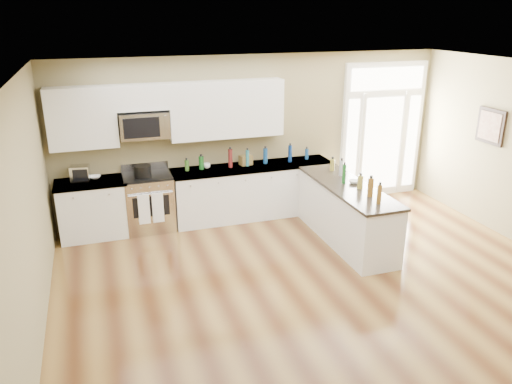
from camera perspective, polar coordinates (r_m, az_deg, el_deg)
ground at (r=6.12m, az=12.19°, el=-15.20°), size 8.00×8.00×0.00m
room_shell at (r=5.33m, az=13.52°, el=0.03°), size 8.00×8.00×8.00m
back_cabinet_left at (r=8.49m, az=-18.08°, el=-2.03°), size 1.10×0.66×0.94m
back_cabinet_right at (r=8.87m, az=-0.36°, el=-0.07°), size 2.85×0.66×0.94m
peninsula_cabinet at (r=8.03m, az=10.23°, el=-2.63°), size 0.69×2.32×0.94m
upper_cabinet_left at (r=8.22m, az=-19.29°, el=7.99°), size 1.04×0.33×0.95m
upper_cabinet_right at (r=8.49m, az=-3.39°, el=9.42°), size 1.94×0.33×0.95m
upper_cabinet_short at (r=8.21m, az=-12.93°, el=10.53°), size 0.82×0.33×0.40m
microwave at (r=8.25m, az=-12.67°, el=7.48°), size 0.78×0.41×0.42m
entry_door at (r=9.97m, az=14.21°, el=6.78°), size 1.70×0.10×2.60m
wall_art_near at (r=9.10m, az=25.23°, el=6.81°), size 0.05×0.58×0.58m
kitchen_range at (r=8.51m, az=-12.12°, el=-1.12°), size 0.78×0.69×1.08m
stockpot at (r=8.25m, az=-12.84°, el=2.39°), size 0.34×0.34×0.21m
toaster_oven at (r=8.37m, az=-19.46°, el=2.04°), size 0.32×0.26×0.25m
cardboard_box at (r=8.73m, az=-1.18°, el=3.67°), size 0.23×0.19×0.17m
bowl_left at (r=8.44m, az=-17.89°, el=1.63°), size 0.18×0.18×0.04m
bowl_peninsula at (r=7.94m, az=11.13°, el=1.14°), size 0.17×0.17×0.05m
cup_counter at (r=8.59m, az=-5.63°, el=3.01°), size 0.15×0.15×0.09m
counter_bottles at (r=8.20m, az=4.37°, el=2.84°), size 2.41×2.44×0.32m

